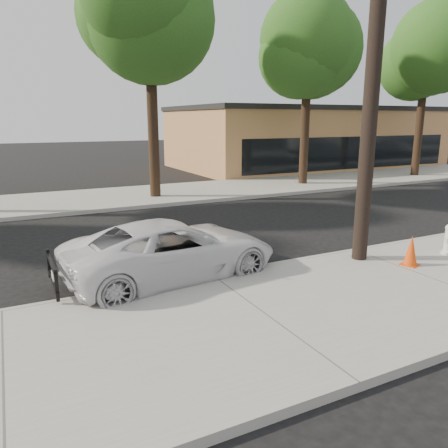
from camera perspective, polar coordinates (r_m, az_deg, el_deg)
The scene contains 11 objects.
ground at distance 11.25m, azimuth -6.26°, elevation -3.95°, with size 120.00×120.00×0.00m, color black.
near_sidewalk at distance 7.61m, azimuth 5.49°, elevation -12.15°, with size 90.00×4.40×0.15m, color gray.
far_sidewalk at distance 19.22m, azimuth -15.25°, elevation 3.21°, with size 90.00×5.00×0.15m, color gray.
curb_near at distance 9.39m, azimuth -1.71°, elevation -6.98°, with size 90.00×0.12×0.16m, color #9E9B93.
building_main at distance 32.71m, azimuth 10.52°, elevation 10.94°, with size 18.00×10.00×4.00m, color #AD6F48.
utility_pole at distance 10.46m, azimuth 19.06°, elevation 20.17°, with size 1.40×0.34×9.00m.
tree_c at distance 19.01m, azimuth -8.89°, elevation 24.15°, with size 4.96×4.80×9.55m.
tree_d at distance 22.96m, azimuth 11.56°, elevation 20.80°, with size 4.50×4.35×8.75m.
tree_e at distance 28.44m, azimuth 25.45°, elevation 19.04°, with size 4.80×4.65×9.25m.
police_cruiser at distance 9.42m, azimuth -6.72°, elevation -3.37°, with size 2.13×4.61×1.28m, color silver.
traffic_cone at distance 10.68m, azimuth 23.24°, elevation -3.26°, with size 0.43×0.43×0.68m.
Camera 1 is at (-3.71, -10.07, 3.37)m, focal length 35.00 mm.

